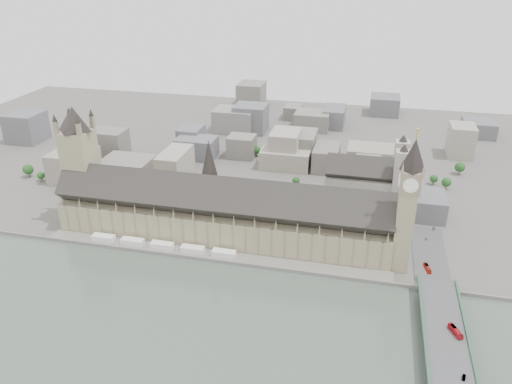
% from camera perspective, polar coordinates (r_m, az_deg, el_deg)
% --- Properties ---
extents(ground, '(900.00, 900.00, 0.00)m').
position_cam_1_polar(ground, '(390.34, -4.79, -6.75)').
color(ground, '#595651').
rests_on(ground, ground).
extents(embankment_wall, '(600.00, 1.50, 3.00)m').
position_cam_1_polar(embankment_wall, '(377.59, -5.49, -7.73)').
color(embankment_wall, slate).
rests_on(embankment_wall, ground).
extents(river_terrace, '(270.00, 15.00, 2.00)m').
position_cam_1_polar(river_terrace, '(383.81, -5.14, -7.20)').
color(river_terrace, slate).
rests_on(river_terrace, ground).
extents(terrace_tents, '(118.00, 7.00, 4.00)m').
position_cam_1_polar(terrace_tents, '(395.66, -10.68, -5.98)').
color(terrace_tents, white).
rests_on(terrace_tents, river_terrace).
extents(palace_of_westminster, '(265.00, 40.73, 55.44)m').
position_cam_1_polar(palace_of_westminster, '(395.23, -4.05, -2.48)').
color(palace_of_westminster, gray).
rests_on(palace_of_westminster, ground).
extents(elizabeth_tower, '(17.00, 17.00, 107.50)m').
position_cam_1_polar(elizabeth_tower, '(355.36, 16.98, -0.58)').
color(elizabeth_tower, gray).
rests_on(elizabeth_tower, ground).
extents(victoria_tower, '(30.00, 30.00, 100.00)m').
position_cam_1_polar(victoria_tower, '(436.45, -19.47, 3.53)').
color(victoria_tower, gray).
rests_on(victoria_tower, ground).
extents(central_tower, '(13.00, 13.00, 48.00)m').
position_cam_1_polar(central_tower, '(388.50, -5.35, 2.70)').
color(central_tower, gray).
rests_on(central_tower, ground).
extents(westminster_bridge, '(25.00, 325.00, 10.25)m').
position_cam_1_polar(westminster_bridge, '(307.76, 21.04, -17.72)').
color(westminster_bridge, '#474749').
rests_on(westminster_bridge, ground).
extents(westminster_abbey, '(68.00, 36.00, 64.00)m').
position_cam_1_polar(westminster_abbey, '(446.88, 12.58, 0.71)').
color(westminster_abbey, '#9B968C').
rests_on(westminster_abbey, ground).
extents(city_skyline_inland, '(720.00, 360.00, 38.00)m').
position_cam_1_polar(city_skyline_inland, '(598.60, 2.29, 7.06)').
color(city_skyline_inland, gray).
rests_on(city_skyline_inland, ground).
extents(park_trees, '(110.00, 30.00, 15.00)m').
position_cam_1_polar(park_trees, '(439.01, -3.71, -1.71)').
color(park_trees, '#1F4F1C').
rests_on(park_trees, ground).
extents(red_bus_north, '(4.95, 11.68, 3.17)m').
position_cam_1_polar(red_bus_north, '(367.82, 18.99, -8.24)').
color(red_bus_north, red).
rests_on(red_bus_north, westminster_bridge).
extents(red_bus_south, '(7.71, 12.27, 3.40)m').
position_cam_1_polar(red_bus_south, '(318.79, 21.84, -14.54)').
color(red_bus_south, red).
rests_on(red_bus_south, westminster_bridge).
extents(car_silver, '(2.48, 4.64, 1.45)m').
position_cam_1_polar(car_silver, '(293.65, 22.67, -18.96)').
color(car_silver, gray).
rests_on(car_silver, westminster_bridge).
extents(car_approach, '(3.06, 5.30, 1.44)m').
position_cam_1_polar(car_approach, '(421.68, 19.63, -3.94)').
color(car_approach, gray).
rests_on(car_approach, westminster_bridge).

